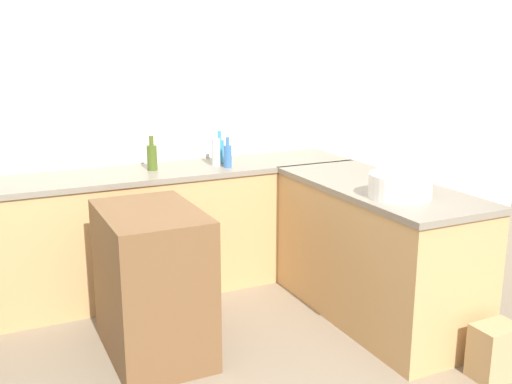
# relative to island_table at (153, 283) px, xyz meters

# --- Properties ---
(wall_back) EXTENTS (8.00, 0.06, 2.70)m
(wall_back) POSITION_rel_island_table_xyz_m (0.40, 1.27, 0.90)
(wall_back) COLOR silver
(wall_back) RESTS_ON ground_plane
(counter_back) EXTENTS (2.92, 0.62, 0.94)m
(counter_back) POSITION_rel_island_table_xyz_m (0.40, 0.94, 0.02)
(counter_back) COLOR tan
(counter_back) RESTS_ON ground_plane
(counter_peninsula) EXTENTS (0.69, 1.62, 0.94)m
(counter_peninsula) POSITION_rel_island_table_xyz_m (1.52, -0.15, 0.02)
(counter_peninsula) COLOR tan
(counter_peninsula) RESTS_ON ground_plane
(island_table) EXTENTS (0.55, 0.82, 0.91)m
(island_table) POSITION_rel_island_table_xyz_m (0.00, 0.00, 0.00)
(island_table) COLOR brown
(island_table) RESTS_ON ground_plane
(mixing_bowl) EXTENTS (0.38, 0.38, 0.15)m
(mixing_bowl) POSITION_rel_island_table_xyz_m (1.43, -0.48, 0.55)
(mixing_bowl) COLOR white
(mixing_bowl) RESTS_ON counter_peninsula
(vinegar_bottle_clear) EXTENTS (0.06, 0.06, 0.29)m
(vinegar_bottle_clear) POSITION_rel_island_table_xyz_m (0.78, 0.91, 0.60)
(vinegar_bottle_clear) COLOR silver
(vinegar_bottle_clear) RESTS_ON counter_back
(olive_oil_bottle) EXTENTS (0.07, 0.07, 0.26)m
(olive_oil_bottle) POSITION_rel_island_table_xyz_m (0.30, 0.96, 0.58)
(olive_oil_bottle) COLOR #475B1E
(olive_oil_bottle) RESTS_ON counter_back
(dish_soap_bottle) EXTENTS (0.08, 0.08, 0.25)m
(dish_soap_bottle) POSITION_rel_island_table_xyz_m (0.84, 0.98, 0.58)
(dish_soap_bottle) COLOR #338CBF
(dish_soap_bottle) RESTS_ON counter_back
(water_bottle_blue) EXTENTS (0.06, 0.06, 0.23)m
(water_bottle_blue) POSITION_rel_island_table_xyz_m (0.84, 0.81, 0.57)
(water_bottle_blue) COLOR #386BB7
(water_bottle_blue) RESTS_ON counter_back
(paper_bag) EXTENTS (0.26, 0.19, 0.32)m
(paper_bag) POSITION_rel_island_table_xyz_m (1.65, -1.11, -0.30)
(paper_bag) COLOR tan
(paper_bag) RESTS_ON ground_plane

